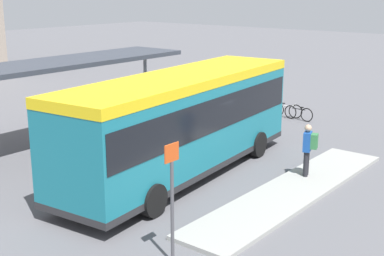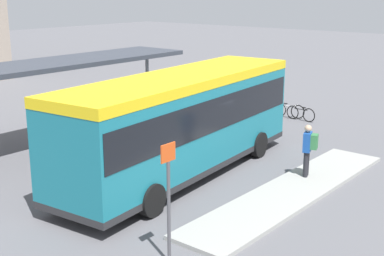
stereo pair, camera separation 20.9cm
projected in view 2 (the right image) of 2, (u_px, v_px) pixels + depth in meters
name	position (u px, v px, depth m)	size (l,w,h in m)	color
ground_plane	(182.00, 175.00, 17.69)	(120.00, 120.00, 0.00)	#5B5B60
curb_island	(292.00, 191.00, 16.10)	(9.50, 1.80, 0.12)	#9E9E99
city_bus	(182.00, 118.00, 17.20)	(10.44, 3.55, 3.35)	#197284
pedestrian_waiting	(309.00, 147.00, 16.99)	(0.48, 0.52, 1.70)	#232328
bicycle_black	(301.00, 113.00, 24.90)	(0.48, 1.53, 0.66)	black
bicycle_white	(288.00, 110.00, 25.47)	(0.48, 1.58, 0.69)	black
station_shelter	(52.00, 65.00, 20.49)	(12.28, 2.78, 3.27)	#383D47
platform_sign	(169.00, 198.00, 11.64)	(0.44, 0.08, 2.80)	#4C4C51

